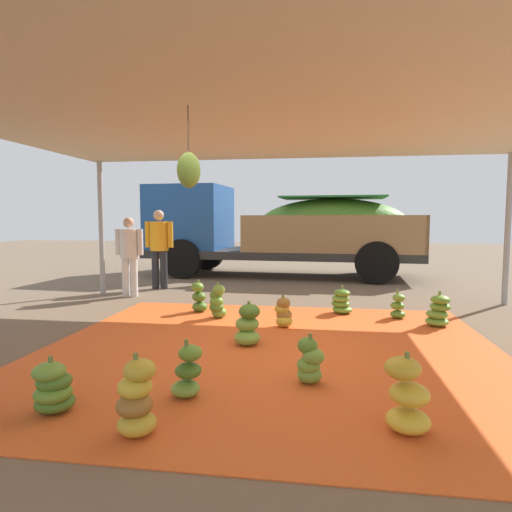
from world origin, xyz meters
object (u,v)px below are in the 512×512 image
banana_bunch_3 (284,313)px  worker_0 (129,251)px  cargo_truck_main (276,228)px  banana_bunch_0 (188,373)px  banana_bunch_5 (217,302)px  banana_bunch_9 (398,307)px  banana_bunch_12 (407,398)px  worker_1 (159,243)px  banana_bunch_1 (310,362)px  banana_bunch_7 (438,312)px  banana_bunch_10 (248,326)px  banana_bunch_2 (341,302)px  banana_bunch_4 (53,389)px  banana_bunch_11 (199,298)px  banana_bunch_8 (136,399)px

banana_bunch_3 → worker_0: bearing=148.0°
cargo_truck_main → banana_bunch_0: bearing=-89.5°
banana_bunch_0 → banana_bunch_3: 2.60m
cargo_truck_main → banana_bunch_5: bearing=-94.1°
banana_bunch_3 → banana_bunch_9: size_ratio=1.05×
banana_bunch_12 → worker_1: 7.15m
banana_bunch_1 → banana_bunch_7: size_ratio=0.93×
banana_bunch_3 → worker_1: worker_1 is taller
banana_bunch_7 → banana_bunch_10: banana_bunch_10 is taller
banana_bunch_5 → banana_bunch_9: (2.72, 0.40, -0.07)m
banana_bunch_9 → banana_bunch_2: bearing=165.1°
banana_bunch_5 → worker_1: bearing=126.4°
banana_bunch_1 → banana_bunch_5: bearing=120.8°
banana_bunch_5 → cargo_truck_main: cargo_truck_main is taller
banana_bunch_1 → banana_bunch_9: size_ratio=1.08×
banana_bunch_5 → worker_0: bearing=143.2°
banana_bunch_2 → banana_bunch_4: size_ratio=0.99×
banana_bunch_0 → banana_bunch_10: (0.25, 1.60, 0.02)m
banana_bunch_2 → banana_bunch_9: 0.86m
banana_bunch_10 → banana_bunch_11: 2.03m
banana_bunch_9 → banana_bunch_12: banana_bunch_12 is taller
banana_bunch_3 → banana_bunch_9: bearing=25.1°
banana_bunch_9 → banana_bunch_0: bearing=-124.6°
banana_bunch_9 → banana_bunch_4: bearing=-130.7°
banana_bunch_11 → banana_bunch_12: 4.47m
banana_bunch_5 → banana_bunch_12: (2.17, -3.26, 0.00)m
banana_bunch_12 → cargo_truck_main: (-1.80, 8.40, 1.01)m
banana_bunch_1 → worker_0: size_ratio=0.30×
banana_bunch_4 → banana_bunch_5: bearing=81.4°
cargo_truck_main → worker_0: cargo_truck_main is taller
banana_bunch_1 → banana_bunch_8: bearing=-136.2°
banana_bunch_9 → banana_bunch_1: bearing=-113.9°
banana_bunch_9 → cargo_truck_main: bearing=116.4°
banana_bunch_0 → worker_1: size_ratio=0.29×
banana_bunch_7 → worker_1: size_ratio=0.29×
banana_bunch_4 → banana_bunch_2: bearing=59.0°
banana_bunch_9 → banana_bunch_5: bearing=-171.6°
banana_bunch_4 → banana_bunch_11: size_ratio=0.86×
banana_bunch_5 → banana_bunch_9: size_ratio=1.29×
cargo_truck_main → worker_1: size_ratio=4.19×
banana_bunch_0 → banana_bunch_9: banana_bunch_0 is taller
banana_bunch_11 → worker_1: bearing=124.5°
banana_bunch_2 → banana_bunch_12: (0.28, -3.89, 0.06)m
banana_bunch_2 → worker_0: 4.20m
banana_bunch_3 → banana_bunch_10: (-0.35, -0.93, 0.03)m
banana_bunch_3 → banana_bunch_4: bearing=-117.5°
banana_bunch_7 → banana_bunch_11: 3.63m
banana_bunch_2 → worker_1: worker_1 is taller
banana_bunch_8 → cargo_truck_main: 8.78m
banana_bunch_3 → banana_bunch_9: 1.85m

